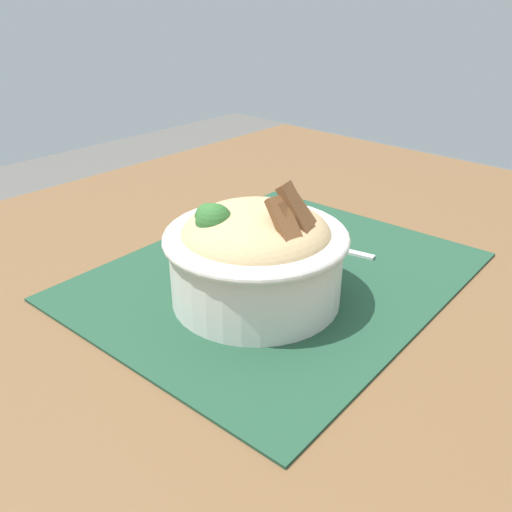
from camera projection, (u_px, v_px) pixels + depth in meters
table at (265, 330)px, 0.64m from camera, size 1.21×0.95×0.71m
placemat at (280, 277)px, 0.62m from camera, size 0.45×0.37×0.00m
bowl at (256, 252)px, 0.55m from camera, size 0.19×0.19×0.13m
fork at (322, 246)px, 0.68m from camera, size 0.04×0.12×0.00m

